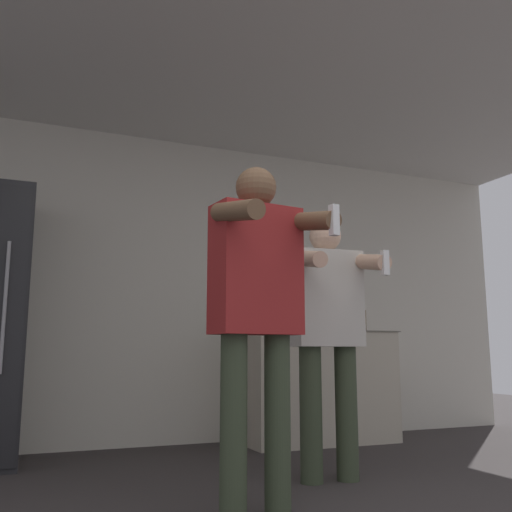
{
  "coord_description": "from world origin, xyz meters",
  "views": [
    {
      "loc": [
        -1.08,
        -1.57,
        0.73
      ],
      "look_at": [
        -0.05,
        0.91,
        1.19
      ],
      "focal_mm": 40.0,
      "sensor_mm": 36.0,
      "label": 1
    }
  ],
  "objects_px": {
    "bottle_green_wine": "(265,317)",
    "person_woman_foreground": "(257,300)",
    "person_man_side": "(328,324)",
    "bottle_red_label": "(363,319)",
    "bottle_brown_liquor": "(279,317)"
  },
  "relations": [
    {
      "from": "bottle_brown_liquor",
      "to": "person_woman_foreground",
      "type": "relative_size",
      "value": 0.18
    },
    {
      "from": "bottle_green_wine",
      "to": "person_man_side",
      "type": "distance_m",
      "value": 1.41
    },
    {
      "from": "bottle_green_wine",
      "to": "person_man_side",
      "type": "bearing_deg",
      "value": -97.85
    },
    {
      "from": "person_woman_foreground",
      "to": "bottle_red_label",
      "type": "bearing_deg",
      "value": 46.5
    },
    {
      "from": "bottle_brown_liquor",
      "to": "person_man_side",
      "type": "height_order",
      "value": "person_man_side"
    },
    {
      "from": "bottle_red_label",
      "to": "person_man_side",
      "type": "height_order",
      "value": "person_man_side"
    },
    {
      "from": "bottle_green_wine",
      "to": "person_woman_foreground",
      "type": "xyz_separation_m",
      "value": [
        -0.87,
        -1.93,
        -0.05
      ]
    },
    {
      "from": "person_man_side",
      "to": "bottle_green_wine",
      "type": "bearing_deg",
      "value": 82.15
    },
    {
      "from": "bottle_red_label",
      "to": "bottle_brown_liquor",
      "type": "bearing_deg",
      "value": -180.0
    },
    {
      "from": "bottle_green_wine",
      "to": "person_woman_foreground",
      "type": "distance_m",
      "value": 2.12
    },
    {
      "from": "bottle_green_wine",
      "to": "person_woman_foreground",
      "type": "height_order",
      "value": "person_woman_foreground"
    },
    {
      "from": "bottle_brown_liquor",
      "to": "person_man_side",
      "type": "distance_m",
      "value": 1.43
    },
    {
      "from": "bottle_green_wine",
      "to": "bottle_red_label",
      "type": "height_order",
      "value": "bottle_red_label"
    },
    {
      "from": "bottle_red_label",
      "to": "bottle_green_wine",
      "type": "bearing_deg",
      "value": -180.0
    },
    {
      "from": "bottle_red_label",
      "to": "person_man_side",
      "type": "relative_size",
      "value": 0.2
    }
  ]
}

